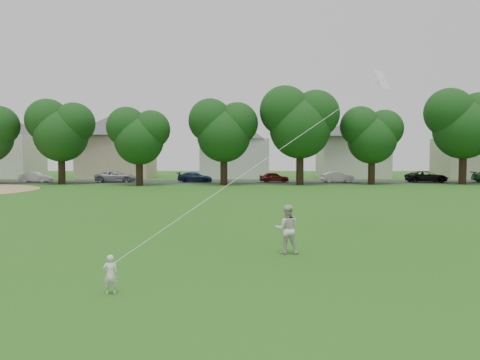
{
  "coord_description": "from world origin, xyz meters",
  "views": [
    {
      "loc": [
        0.91,
        -11.67,
        3.02
      ],
      "look_at": [
        0.87,
        2.0,
        2.3
      ],
      "focal_mm": 35.0,
      "sensor_mm": 36.0,
      "label": 1
    }
  ],
  "objects": [
    {
      "name": "toddler",
      "position": [
        -1.94,
        -1.64,
        0.43
      ],
      "size": [
        0.36,
        0.27,
        0.87
      ],
      "primitive_type": "imported",
      "rotation": [
        0.0,
        0.0,
        3.37
      ],
      "color": "white",
      "rests_on": "ground"
    },
    {
      "name": "parked_cars",
      "position": [
        2.01,
        41.0,
        0.62
      ],
      "size": [
        63.84,
        2.67,
        1.28
      ],
      "color": "black",
      "rests_on": "ground"
    },
    {
      "name": "kite",
      "position": [
        2.1,
        2.09,
        3.23
      ],
      "size": [
        4.48,
        4.17,
        12.17
      ],
      "color": "white",
      "rests_on": "ground"
    },
    {
      "name": "house_row",
      "position": [
        -2.9,
        52.0,
        5.19
      ],
      "size": [
        76.94,
        14.05,
        10.44
      ],
      "color": "silver",
      "rests_on": "ground"
    },
    {
      "name": "tree_row",
      "position": [
        2.85,
        36.41,
        6.34
      ],
      "size": [
        81.5,
        9.06,
        10.55
      ],
      "color": "black",
      "rests_on": "ground"
    },
    {
      "name": "older_boy",
      "position": [
        2.31,
        2.58,
        0.76
      ],
      "size": [
        0.74,
        0.59,
        1.51
      ],
      "primitive_type": "imported",
      "rotation": [
        0.0,
        0.0,
        3.12
      ],
      "color": "silver",
      "rests_on": "ground"
    },
    {
      "name": "street",
      "position": [
        0.0,
        42.0,
        0.01
      ],
      "size": [
        90.0,
        7.0,
        0.01
      ],
      "primitive_type": "cube",
      "color": "#2D2D30",
      "rests_on": "ground"
    },
    {
      "name": "ground",
      "position": [
        0.0,
        0.0,
        0.0
      ],
      "size": [
        160.0,
        160.0,
        0.0
      ],
      "primitive_type": "plane",
      "color": "#245914",
      "rests_on": "ground"
    }
  ]
}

